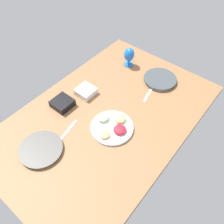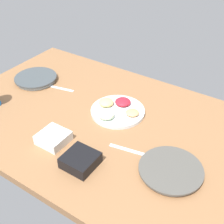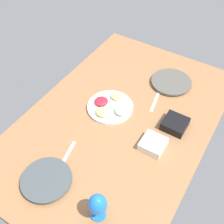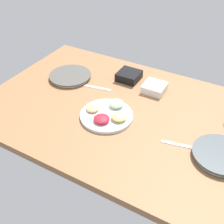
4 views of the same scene
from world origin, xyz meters
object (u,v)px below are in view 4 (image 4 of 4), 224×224
square_bowl_white (154,87)px  square_bowl_black (129,75)px  dinner_plate_right (70,76)px  fruit_platter (108,114)px  dinner_plate_left (220,155)px

square_bowl_white → square_bowl_black: size_ratio=0.95×
dinner_plate_right → square_bowl_white: bearing=-166.7°
dinner_plate_right → fruit_platter: fruit_platter is taller
dinner_plate_left → dinner_plate_right: bearing=-12.9°
fruit_platter → square_bowl_white: bearing=-108.9°
square_bowl_white → square_bowl_black: (19.60, -4.50, 0.29)cm
dinner_plate_right → square_bowl_white: square_bowl_white is taller
dinner_plate_right → square_bowl_black: 38.23cm
dinner_plate_left → dinner_plate_right: (101.24, -23.19, -0.23)cm
fruit_platter → square_bowl_black: fruit_platter is taller
dinner_plate_left → square_bowl_black: (67.11, -40.35, 1.43)cm
dinner_plate_right → fruit_platter: bearing=151.1°
fruit_platter → square_bowl_white: 37.64cm
dinner_plate_right → fruit_platter: 47.42cm
dinner_plate_left → square_bowl_white: 59.53cm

